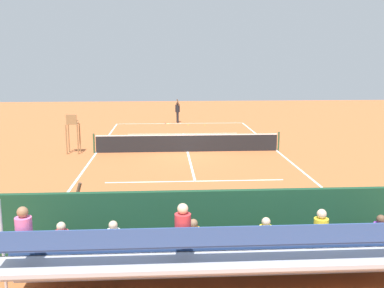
{
  "coord_description": "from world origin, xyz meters",
  "views": [
    {
      "loc": [
        1.25,
        24.02,
        5.05
      ],
      "look_at": [
        0.0,
        4.0,
        1.2
      ],
      "focal_mm": 41.6,
      "sensor_mm": 36.0,
      "label": 1
    }
  ],
  "objects_px": {
    "courtside_bench": "(274,234)",
    "tennis_player": "(178,110)",
    "umpire_chair": "(73,129)",
    "tennis_racket": "(168,124)",
    "bleacher_stand": "(224,257)",
    "line_judge": "(76,219)",
    "equipment_bag": "(190,252)",
    "tennis_ball_near": "(205,125)",
    "tennis_ball_far": "(188,125)",
    "tennis_net": "(187,143)"
  },
  "relations": [
    {
      "from": "tennis_net",
      "to": "umpire_chair",
      "type": "relative_size",
      "value": 4.81
    },
    {
      "from": "tennis_net",
      "to": "courtside_bench",
      "type": "xyz_separation_m",
      "value": [
        -1.56,
        13.27,
        0.06
      ]
    },
    {
      "from": "tennis_racket",
      "to": "bleacher_stand",
      "type": "bearing_deg",
      "value": 92.17
    },
    {
      "from": "tennis_racket",
      "to": "umpire_chair",
      "type": "bearing_deg",
      "value": 64.43
    },
    {
      "from": "bleacher_stand",
      "to": "umpire_chair",
      "type": "height_order",
      "value": "bleacher_stand"
    },
    {
      "from": "tennis_ball_near",
      "to": "tennis_ball_far",
      "type": "height_order",
      "value": "same"
    },
    {
      "from": "equipment_bag",
      "to": "tennis_player",
      "type": "height_order",
      "value": "tennis_player"
    },
    {
      "from": "tennis_racket",
      "to": "tennis_ball_far",
      "type": "height_order",
      "value": "tennis_ball_far"
    },
    {
      "from": "courtside_bench",
      "to": "tennis_racket",
      "type": "relative_size",
      "value": 3.32
    },
    {
      "from": "tennis_ball_far",
      "to": "tennis_net",
      "type": "bearing_deg",
      "value": 86.66
    },
    {
      "from": "umpire_chair",
      "to": "tennis_racket",
      "type": "bearing_deg",
      "value": -115.57
    },
    {
      "from": "tennis_ball_near",
      "to": "bleacher_stand",
      "type": "bearing_deg",
      "value": 85.75
    },
    {
      "from": "tennis_net",
      "to": "tennis_racket",
      "type": "distance_m",
      "value": 10.86
    },
    {
      "from": "tennis_net",
      "to": "umpire_chair",
      "type": "distance_m",
      "value": 6.25
    },
    {
      "from": "tennis_net",
      "to": "tennis_player",
      "type": "xyz_separation_m",
      "value": [
        0.19,
        -11.47,
        0.51
      ]
    },
    {
      "from": "tennis_ball_near",
      "to": "courtside_bench",
      "type": "bearing_deg",
      "value": 89.29
    },
    {
      "from": "equipment_bag",
      "to": "tennis_racket",
      "type": "distance_m",
      "value": 24.2
    },
    {
      "from": "tennis_player",
      "to": "tennis_ball_far",
      "type": "distance_m",
      "value": 1.99
    },
    {
      "from": "courtside_bench",
      "to": "tennis_net",
      "type": "bearing_deg",
      "value": -83.31
    },
    {
      "from": "tennis_racket",
      "to": "line_judge",
      "type": "height_order",
      "value": "line_judge"
    },
    {
      "from": "umpire_chair",
      "to": "line_judge",
      "type": "distance_m",
      "value": 13.27
    },
    {
      "from": "courtside_bench",
      "to": "tennis_player",
      "type": "distance_m",
      "value": 24.81
    },
    {
      "from": "bleacher_stand",
      "to": "tennis_ball_far",
      "type": "relative_size",
      "value": 137.27
    },
    {
      "from": "umpire_chair",
      "to": "tennis_player",
      "type": "height_order",
      "value": "umpire_chair"
    },
    {
      "from": "umpire_chair",
      "to": "line_judge",
      "type": "bearing_deg",
      "value": 101.59
    },
    {
      "from": "tennis_player",
      "to": "tennis_racket",
      "type": "height_order",
      "value": "tennis_player"
    },
    {
      "from": "tennis_racket",
      "to": "courtside_bench",
      "type": "bearing_deg",
      "value": 96.09
    },
    {
      "from": "equipment_bag",
      "to": "tennis_player",
      "type": "distance_m",
      "value": 24.89
    },
    {
      "from": "equipment_bag",
      "to": "courtside_bench",
      "type": "bearing_deg",
      "value": -176.66
    },
    {
      "from": "bleacher_stand",
      "to": "equipment_bag",
      "type": "height_order",
      "value": "bleacher_stand"
    },
    {
      "from": "tennis_racket",
      "to": "line_judge",
      "type": "distance_m",
      "value": 24.0
    },
    {
      "from": "tennis_net",
      "to": "tennis_ball_far",
      "type": "bearing_deg",
      "value": -93.34
    },
    {
      "from": "tennis_net",
      "to": "courtside_bench",
      "type": "relative_size",
      "value": 5.72
    },
    {
      "from": "tennis_racket",
      "to": "tennis_net",
      "type": "bearing_deg",
      "value": 95.35
    },
    {
      "from": "courtside_bench",
      "to": "equipment_bag",
      "type": "bearing_deg",
      "value": 3.34
    },
    {
      "from": "bleacher_stand",
      "to": "line_judge",
      "type": "bearing_deg",
      "value": -32.98
    },
    {
      "from": "umpire_chair",
      "to": "equipment_bag",
      "type": "bearing_deg",
      "value": 112.6
    },
    {
      "from": "tennis_player",
      "to": "tennis_ball_far",
      "type": "bearing_deg",
      "value": 116.47
    },
    {
      "from": "umpire_chair",
      "to": "courtside_bench",
      "type": "height_order",
      "value": "umpire_chair"
    },
    {
      "from": "tennis_player",
      "to": "line_judge",
      "type": "xyz_separation_m",
      "value": [
        3.34,
        24.52,
        0.0
      ]
    },
    {
      "from": "tennis_player",
      "to": "tennis_ball_near",
      "type": "height_order",
      "value": "tennis_player"
    },
    {
      "from": "umpire_chair",
      "to": "tennis_player",
      "type": "distance_m",
      "value": 12.99
    },
    {
      "from": "equipment_bag",
      "to": "tennis_player",
      "type": "xyz_separation_m",
      "value": [
        -0.45,
        -24.87,
        0.84
      ]
    },
    {
      "from": "umpire_chair",
      "to": "tennis_ball_far",
      "type": "distance_m",
      "value": 12.12
    },
    {
      "from": "umpire_chair",
      "to": "equipment_bag",
      "type": "relative_size",
      "value": 2.38
    },
    {
      "from": "tennis_net",
      "to": "equipment_bag",
      "type": "xyz_separation_m",
      "value": [
        0.64,
        13.4,
        -0.32
      ]
    },
    {
      "from": "tennis_ball_near",
      "to": "tennis_ball_far",
      "type": "bearing_deg",
      "value": -7.08
    },
    {
      "from": "tennis_racket",
      "to": "tennis_ball_near",
      "type": "distance_m",
      "value": 3.04
    },
    {
      "from": "bleacher_stand",
      "to": "tennis_ball_near",
      "type": "height_order",
      "value": "bleacher_stand"
    },
    {
      "from": "tennis_net",
      "to": "tennis_racket",
      "type": "xyz_separation_m",
      "value": [
        1.01,
        -10.8,
        -0.49
      ]
    }
  ]
}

